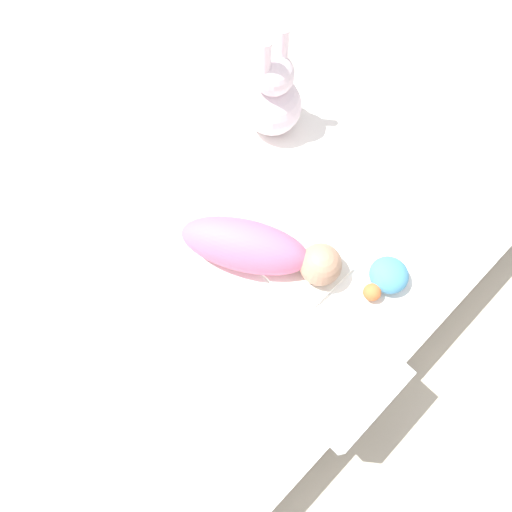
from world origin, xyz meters
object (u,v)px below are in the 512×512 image
object	(u,v)px
bunny_plush	(273,98)
pillow	(335,374)
swaddled_baby	(258,249)
turtle_plush	(387,277)

from	to	relation	value
bunny_plush	pillow	bearing A→B (deg)	55.98
pillow	bunny_plush	world-z (taller)	bunny_plush
swaddled_baby	bunny_plush	distance (m)	0.54
pillow	bunny_plush	distance (m)	0.93
bunny_plush	swaddled_baby	bearing A→B (deg)	40.18
turtle_plush	pillow	bearing A→B (deg)	14.40
bunny_plush	turtle_plush	xyz separation A→B (m)	(0.18, 0.68, -0.10)
pillow	turtle_plush	size ratio (longest dim) A/B	1.86
bunny_plush	turtle_plush	bearing A→B (deg)	75.21
bunny_plush	turtle_plush	world-z (taller)	bunny_plush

